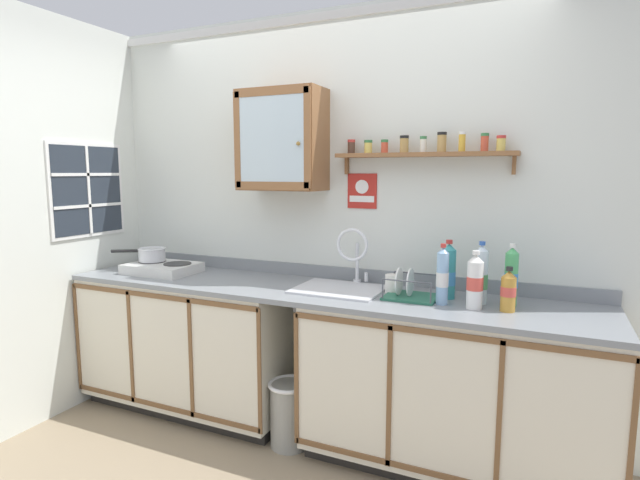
# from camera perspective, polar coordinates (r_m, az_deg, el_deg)

# --- Properties ---
(floor) EXTENTS (6.28, 6.28, 0.00)m
(floor) POSITION_cam_1_polar(r_m,az_deg,el_deg) (3.02, -4.28, -24.28)
(floor) COLOR gray
(floor) RESTS_ON ground
(back_wall) EXTENTS (3.88, 0.07, 2.59)m
(back_wall) POSITION_cam_1_polar(r_m,az_deg,el_deg) (3.22, 1.64, 2.53)
(back_wall) COLOR silver
(back_wall) RESTS_ON ground
(side_wall_left) EXTENTS (0.05, 3.49, 2.59)m
(side_wall_left) POSITION_cam_1_polar(r_m,az_deg,el_deg) (3.53, -31.16, 1.72)
(side_wall_left) COLOR silver
(side_wall_left) RESTS_ON ground
(lower_cabinet_run) EXTENTS (1.47, 0.64, 0.89)m
(lower_cabinet_run) POSITION_cam_1_polar(r_m,az_deg,el_deg) (3.57, -14.31, -11.30)
(lower_cabinet_run) COLOR black
(lower_cabinet_run) RESTS_ON ground
(lower_cabinet_run_right) EXTENTS (1.59, 0.64, 0.89)m
(lower_cabinet_run_right) POSITION_cam_1_polar(r_m,az_deg,el_deg) (2.89, 14.95, -16.04)
(lower_cabinet_run_right) COLOR black
(lower_cabinet_run_right) RESTS_ON ground
(countertop) EXTENTS (3.24, 0.66, 0.03)m
(countertop) POSITION_cam_1_polar(r_m,az_deg,el_deg) (2.98, -0.93, -5.82)
(countertop) COLOR gray
(countertop) RESTS_ON lower_cabinet_run
(backsplash) EXTENTS (3.24, 0.02, 0.08)m
(backsplash) POSITION_cam_1_polar(r_m,az_deg,el_deg) (3.24, 1.38, -3.71)
(backsplash) COLOR gray
(backsplash) RESTS_ON countertop
(sink) EXTENTS (0.50, 0.44, 0.46)m
(sink) POSITION_cam_1_polar(r_m,az_deg,el_deg) (2.95, 2.44, -5.66)
(sink) COLOR silver
(sink) RESTS_ON countertop
(hot_plate_stove) EXTENTS (0.46, 0.34, 0.07)m
(hot_plate_stove) POSITION_cam_1_polar(r_m,az_deg,el_deg) (3.58, -17.56, -3.06)
(hot_plate_stove) COLOR silver
(hot_plate_stove) RESTS_ON countertop
(saucepan) EXTENTS (0.34, 0.24, 0.09)m
(saucepan) POSITION_cam_1_polar(r_m,az_deg,el_deg) (3.66, -18.72, -1.53)
(saucepan) COLOR silver
(saucepan) RESTS_ON hot_plate_stove
(bottle_water_blue_0) EXTENTS (0.06, 0.06, 0.32)m
(bottle_water_blue_0) POSITION_cam_1_polar(r_m,az_deg,el_deg) (2.67, 13.81, -4.07)
(bottle_water_blue_0) COLOR #8CB7E0
(bottle_water_blue_0) RESTS_ON countertop
(bottle_soda_green_1) EXTENTS (0.07, 0.07, 0.32)m
(bottle_soda_green_1) POSITION_cam_1_polar(r_m,az_deg,el_deg) (2.75, 20.99, -3.99)
(bottle_soda_green_1) COLOR #4CB266
(bottle_soda_green_1) RESTS_ON countertop
(bottle_opaque_white_2) EXTENTS (0.08, 0.08, 0.30)m
(bottle_opaque_white_2) POSITION_cam_1_polar(r_m,az_deg,el_deg) (2.63, 17.28, -4.60)
(bottle_opaque_white_2) COLOR white
(bottle_opaque_white_2) RESTS_ON countertop
(bottle_water_clear_3) EXTENTS (0.07, 0.07, 0.33)m
(bottle_water_clear_3) POSITION_cam_1_polar(r_m,az_deg,el_deg) (2.74, 17.91, -3.92)
(bottle_water_clear_3) COLOR silver
(bottle_water_clear_3) RESTS_ON countertop
(bottle_detergent_teal_4) EXTENTS (0.08, 0.08, 0.32)m
(bottle_detergent_teal_4) POSITION_cam_1_polar(r_m,az_deg,el_deg) (2.80, 14.45, -3.61)
(bottle_detergent_teal_4) COLOR teal
(bottle_detergent_teal_4) RESTS_ON countertop
(bottle_juice_amber_5) EXTENTS (0.08, 0.08, 0.22)m
(bottle_juice_amber_5) POSITION_cam_1_polar(r_m,az_deg,el_deg) (2.64, 20.71, -5.47)
(bottle_juice_amber_5) COLOR gold
(bottle_juice_amber_5) RESTS_ON countertop
(dish_rack) EXTENTS (0.28, 0.24, 0.16)m
(dish_rack) POSITION_cam_1_polar(r_m,az_deg,el_deg) (2.79, 10.16, -5.83)
(dish_rack) COLOR #26664C
(dish_rack) RESTS_ON countertop
(mug) EXTENTS (0.09, 0.13, 0.11)m
(mug) POSITION_cam_1_polar(r_m,az_deg,el_deg) (2.89, 8.38, -4.95)
(mug) COLOR white
(mug) RESTS_ON countertop
(wall_cabinet) EXTENTS (0.54, 0.30, 0.62)m
(wall_cabinet) POSITION_cam_1_polar(r_m,az_deg,el_deg) (3.19, -4.37, 11.29)
(wall_cabinet) COLOR brown
(spice_shelf) EXTENTS (1.03, 0.14, 0.23)m
(spice_shelf) POSITION_cam_1_polar(r_m,az_deg,el_deg) (2.94, 11.73, 9.87)
(spice_shelf) COLOR brown
(warning_sign) EXTENTS (0.19, 0.01, 0.21)m
(warning_sign) POSITION_cam_1_polar(r_m,az_deg,el_deg) (3.11, 4.83, 5.57)
(warning_sign) COLOR #B2261E
(window) EXTENTS (0.03, 0.60, 0.64)m
(window) POSITION_cam_1_polar(r_m,az_deg,el_deg) (3.79, -25.04, 5.19)
(window) COLOR #262D38
(trash_bin) EXTENTS (0.25, 0.25, 0.39)m
(trash_bin) POSITION_cam_1_polar(r_m,az_deg,el_deg) (3.09, -3.53, -19.11)
(trash_bin) COLOR gray
(trash_bin) RESTS_ON ground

